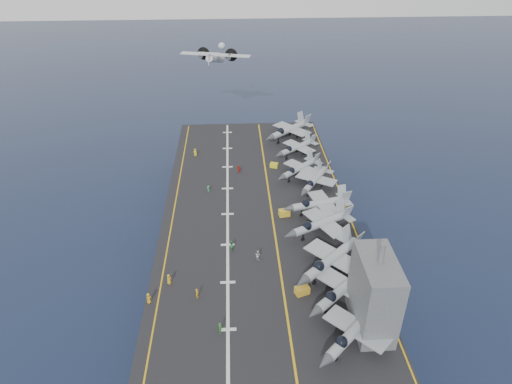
{
  "coord_description": "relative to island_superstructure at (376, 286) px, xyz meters",
  "views": [
    {
      "loc": [
        -4.4,
        -76.46,
        62.89
      ],
      "look_at": [
        0.0,
        4.0,
        13.0
      ],
      "focal_mm": 32.0,
      "sensor_mm": 36.0,
      "label": 1
    }
  ],
  "objects": [
    {
      "name": "tow_cart_b",
      "position": [
        -9.56,
        28.88,
        -6.85
      ],
      "size": [
        2.39,
        1.76,
        1.31
      ],
      "primitive_type": null,
      "color": "gold",
      "rests_on": "flight_deck"
    },
    {
      "name": "tow_cart_a",
      "position": [
        -9.08,
        6.84,
        -6.84
      ],
      "size": [
        2.58,
        2.12,
        1.33
      ],
      "primitive_type": null,
      "color": "gold",
      "rests_on": "flight_deck"
    },
    {
      "name": "fighter_jet_0",
      "position": [
        -3.29,
        -3.32,
        -4.98
      ],
      "size": [
        17.17,
        17.07,
        5.04
      ],
      "primitive_type": null,
      "color": "#91979F",
      "rests_on": "flight_deck"
    },
    {
      "name": "fighter_jet_4",
      "position": [
        -2.3,
        29.47,
        -5.03
      ],
      "size": [
        16.08,
        12.59,
        4.94
      ],
      "primitive_type": null,
      "color": "#959EA4",
      "rests_on": "flight_deck"
    },
    {
      "name": "fighter_jet_7",
      "position": [
        -3.56,
        55.41,
        -5.22
      ],
      "size": [
        15.76,
        15.07,
        4.57
      ],
      "primitive_type": null,
      "color": "#929BA2",
      "rests_on": "flight_deck"
    },
    {
      "name": "fighter_jet_6",
      "position": [
        -4.36,
        44.57,
        -5.21
      ],
      "size": [
        15.69,
        15.4,
        4.58
      ],
      "primitive_type": null,
      "color": "#8C959B",
      "rests_on": "flight_deck"
    },
    {
      "name": "transport_plane",
      "position": [
        -23.98,
        89.0,
        7.69
      ],
      "size": [
        23.71,
        18.86,
        4.94
      ],
      "primitive_type": null,
      "color": "silver"
    },
    {
      "name": "landing_centerline",
      "position": [
        -21.0,
        30.0,
        -7.48
      ],
      "size": [
        0.5,
        90.0,
        0.02
      ],
      "primitive_type": "cube",
      "color": "silver",
      "rests_on": "flight_deck"
    },
    {
      "name": "deck_edge_stbd",
      "position": [
        3.5,
        30.0,
        -7.48
      ],
      "size": [
        0.25,
        90.0,
        0.02
      ],
      "primitive_type": "cube",
      "color": "gold",
      "rests_on": "flight_deck"
    },
    {
      "name": "crew_0",
      "position": [
        -30.62,
        10.29,
        -6.55
      ],
      "size": [
        1.28,
        1.37,
        1.9
      ],
      "primitive_type": "imported",
      "color": "gold",
      "rests_on": "flight_deck"
    },
    {
      "name": "flight_deck",
      "position": [
        -15.0,
        30.0,
        -7.7
      ],
      "size": [
        38.0,
        92.0,
        0.4
      ],
      "primitive_type": "cube",
      "color": "black",
      "rests_on": "hull"
    },
    {
      "name": "crew_6",
      "position": [
        -22.08,
        -0.48,
        -6.55
      ],
      "size": [
        0.96,
        1.26,
        1.9
      ],
      "primitive_type": "imported",
      "color": "#238A25",
      "rests_on": "flight_deck"
    },
    {
      "name": "crew_8",
      "position": [
        -33.31,
        6.09,
        -6.55
      ],
      "size": [
        1.28,
        1.37,
        1.9
      ],
      "primitive_type": "imported",
      "color": "gold",
      "rests_on": "flight_deck"
    },
    {
      "name": "fighter_jet_3",
      "position": [
        -3.36,
        22.48,
        -4.93
      ],
      "size": [
        17.72,
        15.64,
        5.15
      ],
      "primitive_type": null,
      "color": "#939BA3",
      "rests_on": "flight_deck"
    },
    {
      "name": "fighter_jet_8",
      "position": [
        -4.29,
        65.18,
        -4.71
      ],
      "size": [
        19.1,
        18.67,
        5.57
      ],
      "primitive_type": null,
      "color": "#A2ACB2",
      "rests_on": "flight_deck"
    },
    {
      "name": "crew_7",
      "position": [
        -15.7,
        15.53,
        -6.49
      ],
      "size": [
        1.41,
        1.44,
        2.02
      ],
      "primitive_type": "imported",
      "color": "silver",
      "rests_on": "flight_deck"
    },
    {
      "name": "crew_2",
      "position": [
        -20.37,
        18.39,
        -6.49
      ],
      "size": [
        1.13,
        1.4,
        2.02
      ],
      "primitive_type": "imported",
      "color": "#28873F",
      "rests_on": "flight_deck"
    },
    {
      "name": "hull",
      "position": [
        -15.0,
        30.0,
        -12.9
      ],
      "size": [
        36.0,
        90.0,
        10.0
      ],
      "primitive_type": "cube",
      "color": "#56595E",
      "rests_on": "ground"
    },
    {
      "name": "deck_edge_port",
      "position": [
        -32.0,
        30.0,
        -7.48
      ],
      "size": [
        0.25,
        90.0,
        0.02
      ],
      "primitive_type": "cube",
      "color": "gold",
      "rests_on": "flight_deck"
    },
    {
      "name": "fighter_jet_5",
      "position": [
        -1.75,
        39.04,
        -5.18
      ],
      "size": [
        14.6,
        16.05,
        4.64
      ],
      "primitive_type": null,
      "color": "#8E959D",
      "rests_on": "flight_deck"
    },
    {
      "name": "tow_cart_c",
      "position": [
        -9.84,
        49.26,
        -6.95
      ],
      "size": [
        2.12,
        1.74,
        1.09
      ],
      "primitive_type": null,
      "color": "gold",
      "rests_on": "flight_deck"
    },
    {
      "name": "crew_4",
      "position": [
        -18.28,
        46.93,
        -6.49
      ],
      "size": [
        1.31,
        0.97,
        2.02
      ],
      "primitive_type": "imported",
      "color": "#B11F0F",
      "rests_on": "flight_deck"
    },
    {
      "name": "crew_5",
      "position": [
        -29.01,
        56.32,
        -6.53
      ],
      "size": [
        1.38,
        1.2,
        1.93
      ],
      "primitive_type": "imported",
      "color": "yellow",
      "rests_on": "flight_deck"
    },
    {
      "name": "foul_line",
      "position": [
        -12.0,
        30.0,
        -7.48
      ],
      "size": [
        0.35,
        90.0,
        0.02
      ],
      "primitive_type": "cube",
      "color": "gold",
      "rests_on": "flight_deck"
    },
    {
      "name": "fighter_jet_1",
      "position": [
        -2.98,
        5.05,
        -4.94
      ],
      "size": [
        17.56,
        17.17,
        5.13
      ],
      "primitive_type": null,
      "color": "#939DA3",
      "rests_on": "flight_deck"
    },
    {
      "name": "crew_3",
      "position": [
        -25.13,
        38.68,
        -6.69
      ],
      "size": [
        1.04,
        1.17,
        1.63
      ],
      "primitive_type": "imported",
      "color": "green",
      "rests_on": "flight_deck"
    },
    {
      "name": "island_superstructure",
      "position": [
        0.0,
        0.0,
        0.0
      ],
      "size": [
        5.0,
        10.0,
        15.0
      ],
      "primitive_type": null,
      "color": "#56595E",
      "rests_on": "flight_deck"
    },
    {
      "name": "crew_1",
      "position": [
        -25.81,
        6.82,
        -6.61
      ],
      "size": [
        0.96,
        1.21,
        1.78
      ],
      "primitive_type": "imported",
      "color": "#EEAB0D",
      "rests_on": "flight_deck"
    },
    {
      "name": "fighter_jet_2",
      "position": [
        -3.48,
        11.88,
        -4.7
      ],
      "size": [
        19.18,
        18.83,
        5.6
      ],
      "primitive_type": null,
      "color": "#9BA5AD",
      "rests_on": "flight_deck"
    },
    {
      "name": "ground",
      "position": [
        -15.0,
        30.0,
        -17.9
      ],
      "size": [
        500.0,
        500.0,
        0.0
      ],
      "primitive_type": "plane",
      "color": "#142135",
      "rests_on": "ground"
    }
  ]
}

